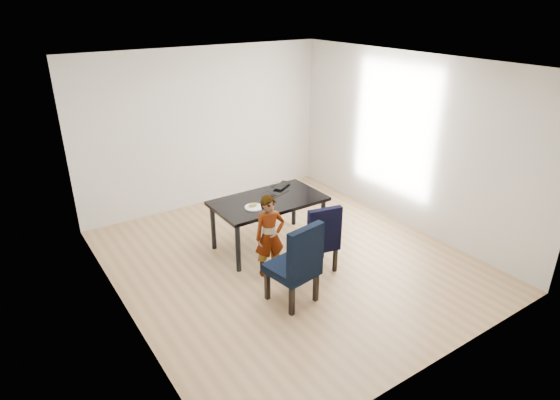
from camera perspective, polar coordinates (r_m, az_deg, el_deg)
floor at (r=6.69m, az=0.96°, el=-7.30°), size 4.50×5.00×0.01m
ceiling at (r=5.78m, az=1.15°, el=16.40°), size 4.50×5.00×0.01m
wall_back at (r=8.19m, az=-9.14°, el=8.62°), size 4.50×0.01×2.70m
wall_front at (r=4.47m, az=19.82°, el=-5.72°), size 4.50×0.01×2.70m
wall_left at (r=5.24m, az=-19.62°, el=-1.26°), size 0.01×5.00×2.70m
wall_right at (r=7.56m, az=15.32°, el=6.81°), size 0.01×5.00×2.70m
dining_table at (r=6.87m, az=-1.40°, el=-2.79°), size 1.60×0.90×0.75m
chair_left at (r=5.60m, az=1.45°, el=-7.56°), size 0.59×0.61×1.07m
chair_right at (r=6.30m, az=4.56°, el=-4.36°), size 0.55×0.57×0.97m
child at (r=6.11m, az=-1.26°, el=-4.43°), size 0.46×0.35×1.12m
plate at (r=6.46m, az=-3.18°, el=-0.88°), size 0.33×0.33×0.01m
sandwich at (r=6.45m, az=-3.35°, el=-0.60°), size 0.14×0.10×0.05m
laptop at (r=7.19m, az=-0.14°, el=1.85°), size 0.43×0.38×0.03m
cable_tangle at (r=6.78m, az=-0.90°, el=0.37°), size 0.19×0.19×0.01m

